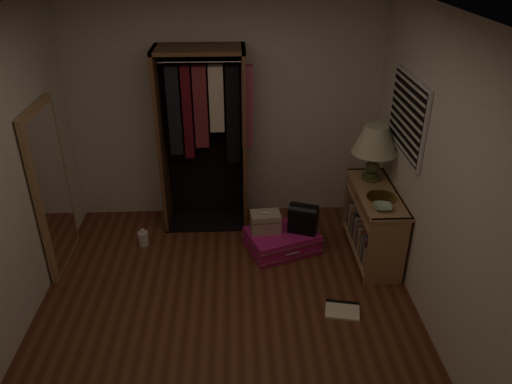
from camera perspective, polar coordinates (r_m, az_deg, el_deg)
The scene contains 13 objects.
ground at distance 4.62m, azimuth -3.31°, elevation -14.52°, with size 4.00×4.00×0.00m, color #542A18.
room_walls at distance 3.81m, azimuth -2.79°, elevation 2.82°, with size 3.52×4.02×2.60m.
console_bookshelf at distance 5.41m, azimuth 13.17°, elevation -3.10°, with size 0.42×1.12×0.75m.
open_wardrobe at distance 5.53m, azimuth -5.66°, elevation 7.66°, with size 1.03×0.50×2.05m.
floor_mirror at distance 5.28m, azimuth -22.30°, elevation 0.29°, with size 0.06×0.80×1.70m.
pink_suitcase at distance 5.44m, azimuth 2.96°, elevation -5.56°, with size 0.87×0.75×0.22m.
train_case at distance 5.34m, azimuth 1.08°, elevation -3.43°, with size 0.34×0.25×0.23m.
black_bag at distance 5.34m, azimuth 5.43°, elevation -2.88°, with size 0.35×0.28×0.32m.
table_lamp at distance 5.27m, azimuth 13.50°, elevation 5.70°, with size 0.56×0.56×0.60m.
brass_tray at distance 5.08m, azimuth 14.15°, elevation -0.59°, with size 0.38×0.38×0.02m.
ceramic_bowl at distance 4.88m, azimuth 14.26°, elevation -1.68°, with size 0.18×0.18×0.04m, color #9DBD9E.
white_jug at distance 5.67m, azimuth -12.74°, elevation -5.17°, with size 0.14×0.14×0.20m.
floor_book at distance 4.78m, azimuth 9.83°, elevation -13.06°, with size 0.35×0.30×0.03m.
Camera 1 is at (0.11, -3.41, 3.12)m, focal length 35.00 mm.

